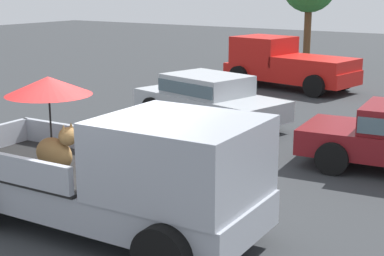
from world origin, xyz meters
The scene contains 4 objects.
ground_plane centered at (0.00, 0.00, 0.00)m, with size 80.00×80.00×0.00m, color #2D3033.
pickup_truck_main centered at (0.44, 0.01, 0.98)m, with size 5.13×2.44×2.30m.
pickup_truck_red centered at (-3.10, 13.30, 0.87)m, with size 5.03×2.78×1.80m.
parked_sedan_near centered at (-2.38, 6.86, 0.74)m, with size 4.59×2.70×1.33m.
Camera 1 is at (5.75, -6.21, 3.64)m, focal length 54.77 mm.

